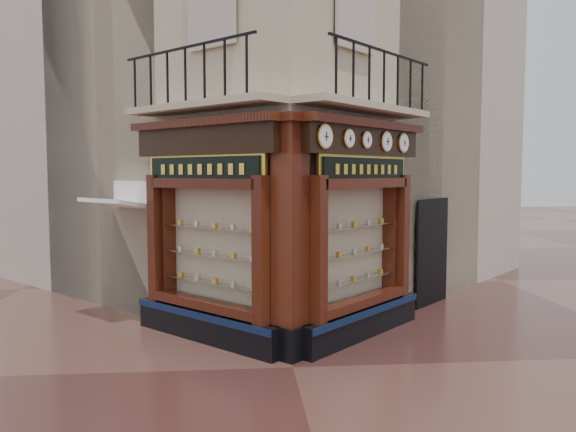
{
  "coord_description": "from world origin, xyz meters",
  "views": [
    {
      "loc": [
        -0.81,
        -8.52,
        3.03
      ],
      "look_at": [
        0.1,
        2.0,
        2.22
      ],
      "focal_mm": 35.0,
      "sensor_mm": 36.0,
      "label": 1
    }
  ],
  "objects": [
    {
      "name": "ground",
      "position": [
        0.0,
        0.0,
        0.0
      ],
      "size": [
        80.0,
        80.0,
        0.0
      ],
      "primitive_type": "plane",
      "color": "#43231F",
      "rests_on": "ground"
    },
    {
      "name": "clock_a",
      "position": [
        0.55,
        0.45,
        3.62
      ],
      "size": [
        0.32,
        0.32,
        0.4
      ],
      "rotation": [
        0.0,
        0.0,
        0.79
      ],
      "color": "#AE793A",
      "rests_on": "ground"
    },
    {
      "name": "neighbour_left",
      "position": [
        -2.47,
        8.63,
        5.5
      ],
      "size": [
        11.31,
        11.31,
        11.0
      ],
      "primitive_type": "cube",
      "rotation": [
        0.0,
        0.0,
        0.79
      ],
      "color": "#BBB0A3",
      "rests_on": "ground"
    },
    {
      "name": "awning",
      "position": [
        -3.29,
        3.09,
        0.0
      ],
      "size": [
        1.7,
        1.7,
        0.23
      ],
      "primitive_type": null,
      "rotation": [
        0.17,
        0.0,
        2.36
      ],
      "color": "white",
      "rests_on": "ground"
    },
    {
      "name": "clock_c",
      "position": [
        1.44,
        1.33,
        3.62
      ],
      "size": [
        0.25,
        0.25,
        0.31
      ],
      "rotation": [
        0.0,
        0.0,
        0.79
      ],
      "color": "#AE793A",
      "rests_on": "ground"
    },
    {
      "name": "signboard_right",
      "position": [
        1.46,
        1.51,
        3.1
      ],
      "size": [
        2.04,
        2.04,
        0.55
      ],
      "rotation": [
        0.0,
        0.0,
        0.79
      ],
      "color": "gold",
      "rests_on": "ground"
    },
    {
      "name": "clock_b",
      "position": [
        1.04,
        0.94,
        3.62
      ],
      "size": [
        0.27,
        0.27,
        0.33
      ],
      "rotation": [
        0.0,
        0.0,
        0.79
      ],
      "color": "#AE793A",
      "rests_on": "ground"
    },
    {
      "name": "neighbour_right",
      "position": [
        2.47,
        8.63,
        5.5
      ],
      "size": [
        11.31,
        11.31,
        11.0
      ],
      "primitive_type": "cube",
      "rotation": [
        0.0,
        0.0,
        0.79
      ],
      "color": "#BBB0A3",
      "rests_on": "ground"
    },
    {
      "name": "balcony",
      "position": [
        0.0,
        1.49,
        4.22
      ],
      "size": [
        5.94,
        2.97,
        1.03
      ],
      "color": "beige",
      "rests_on": "ground"
    },
    {
      "name": "signboard_left",
      "position": [
        -1.46,
        1.51,
        3.1
      ],
      "size": [
        2.17,
        2.17,
        0.58
      ],
      "rotation": [
        0.0,
        0.0,
        2.36
      ],
      "color": "gold",
      "rests_on": "ground"
    },
    {
      "name": "corner_pilaster",
      "position": [
        0.0,
        0.5,
        1.95
      ],
      "size": [
        0.85,
        0.85,
        3.98
      ],
      "rotation": [
        0.0,
        0.0,
        0.79
      ],
      "color": "black",
      "rests_on": "ground"
    },
    {
      "name": "main_building",
      "position": [
        0.0,
        6.16,
        6.0
      ],
      "size": [
        11.31,
        11.31,
        12.0
      ],
      "primitive_type": "cube",
      "rotation": [
        0.0,
        0.0,
        0.79
      ],
      "color": "beige",
      "rests_on": "ground"
    },
    {
      "name": "shopfront_left",
      "position": [
        -1.41,
        1.57,
        1.98
      ],
      "size": [
        2.86,
        2.86,
        3.98
      ],
      "rotation": [
        0.0,
        0.0,
        2.36
      ],
      "color": "black",
      "rests_on": "ground"
    },
    {
      "name": "clock_e",
      "position": [
        2.38,
        2.28,
        3.62
      ],
      "size": [
        0.31,
        0.31,
        0.39
      ],
      "rotation": [
        0.0,
        0.0,
        0.79
      ],
      "color": "#AE793A",
      "rests_on": "ground"
    },
    {
      "name": "clock_d",
      "position": [
        1.92,
        1.82,
        3.62
      ],
      "size": [
        0.31,
        0.31,
        0.38
      ],
      "rotation": [
        0.0,
        0.0,
        0.79
      ],
      "color": "#AE793A",
      "rests_on": "ground"
    },
    {
      "name": "shopfront_right",
      "position": [
        1.41,
        1.57,
        1.98
      ],
      "size": [
        2.86,
        2.86,
        3.98
      ],
      "rotation": [
        0.0,
        0.0,
        0.79
      ],
      "color": "black",
      "rests_on": "ground"
    }
  ]
}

